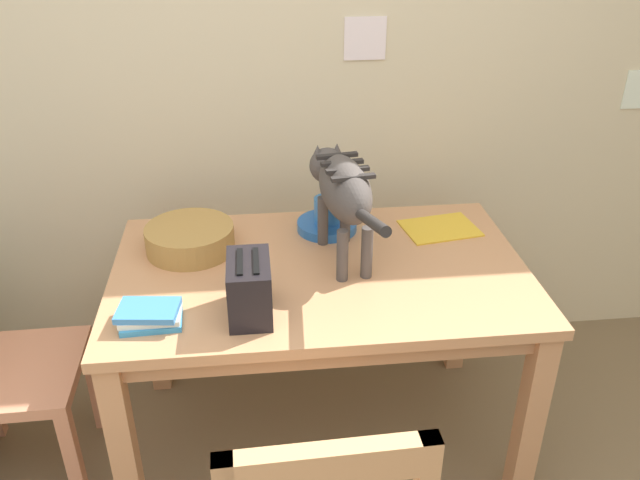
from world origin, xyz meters
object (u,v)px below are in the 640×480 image
Objects in this scene: cat at (342,188)px; wicker_basket at (190,238)px; book_stack at (150,315)px; coffee_mug at (328,210)px; toaster at (250,288)px; saucer_bowl at (327,226)px; dining_table at (320,291)px; magazine at (440,228)px.

cat is 0.54m from wicker_basket.
cat is 3.61× the size of book_stack.
coffee_mug is 0.74× the size of book_stack.
saucer_bowl is at bearing 60.48° from toaster.
cat is at bearing -10.01° from wicker_basket.
coffee_mug is (-0.02, 0.18, -0.16)m from cat.
book_stack is 0.91× the size of toaster.
cat is 0.70m from book_stack.
dining_table is 0.51m from magazine.
dining_table is 9.81× the size of coffee_mug.
magazine is at bearing 25.95° from book_stack.
book_stack is 0.28m from toaster.
saucer_bowl reaches higher than magazine.
book_stack reaches higher than saucer_bowl.
book_stack is (-0.56, -0.50, -0.05)m from coffee_mug.
wicker_basket is at bearing 158.83° from dining_table.
coffee_mug is at bearing -0.00° from saucer_bowl.
coffee_mug reaches higher than wicker_basket.
book_stack reaches higher than dining_table.
toaster is (-0.28, -0.49, 0.01)m from coffee_mug.
cat is 0.46m from toaster.
saucer_bowl is 0.56m from toaster.
dining_table is 0.37m from toaster.
magazine is (0.40, -0.04, -0.01)m from saucer_bowl.
dining_table is at bearing -163.77° from magazine.
wicker_basket reaches higher than magazine.
book_stack is at bearing -176.73° from toaster.
wicker_basket is (0.08, 0.41, 0.02)m from book_stack.
cat is 0.25m from coffee_mug.
coffee_mug reaches higher than saucer_bowl.
cat is 3.27× the size of toaster.
toaster is (-0.22, -0.23, 0.18)m from dining_table.
dining_table is 7.29× the size of book_stack.
coffee_mug is at bearing 11.38° from wicker_basket.
toaster is (-0.67, -0.45, 0.08)m from magazine.
toaster reaches higher than dining_table.
book_stack is at bearing -163.49° from magazine.
book_stack is (-0.58, -0.32, -0.21)m from cat.
cat reaches higher than dining_table.
toaster reaches higher than saucer_bowl.
coffee_mug is (0.06, 0.26, 0.17)m from dining_table.
toaster is at bearing -134.06° from dining_table.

